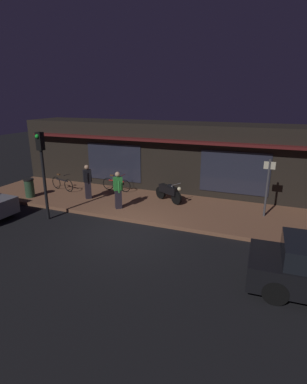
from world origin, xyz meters
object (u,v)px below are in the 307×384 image
at_px(motorcycle, 169,191).
at_px(traffic_light_pole, 42,161).
at_px(bicycle_extra, 116,184).
at_px(person_photographer, 88,181).
at_px(trash_bin, 29,188).
at_px(sign_post, 267,185).
at_px(bicycle_parked, 62,184).
at_px(person_bystander, 118,189).

bearing_deg(motorcycle, traffic_light_pole, -138.51).
height_order(bicycle_extra, traffic_light_pole, traffic_light_pole).
relative_size(person_photographer, trash_bin, 1.80).
relative_size(sign_post, traffic_light_pole, 0.67).
relative_size(person_photographer, sign_post, 0.70).
bearing_deg(bicycle_parked, person_bystander, -18.37).
distance_m(motorcycle, trash_bin, 6.88).
distance_m(bicycle_extra, person_photographer, 1.83).
bearing_deg(bicycle_extra, traffic_light_pole, -102.74).
height_order(motorcycle, sign_post, sign_post).
relative_size(trash_bin, traffic_light_pole, 0.26).
bearing_deg(traffic_light_pole, bicycle_parked, 118.73).
distance_m(motorcycle, person_photographer, 3.95).
xyz_separation_m(sign_post, traffic_light_pole, (-8.36, -3.33, 0.97)).
height_order(person_bystander, sign_post, sign_post).
height_order(sign_post, traffic_light_pole, traffic_light_pole).
bearing_deg(bicycle_parked, motorcycle, 3.48).
bearing_deg(trash_bin, person_photographer, 17.12).
bearing_deg(person_photographer, sign_post, 5.44).
bearing_deg(person_photographer, bicycle_extra, 68.06).
height_order(bicycle_parked, person_photographer, person_photographer).
distance_m(bicycle_parked, trash_bin, 1.73).
height_order(bicycle_extra, person_bystander, person_bystander).
distance_m(motorcycle, person_bystander, 2.49).
bearing_deg(bicycle_parked, trash_bin, -115.75).
relative_size(person_photographer, person_bystander, 1.00).
bearing_deg(sign_post, trash_bin, -171.45).
relative_size(person_bystander, traffic_light_pole, 0.46).
relative_size(bicycle_extra, person_photographer, 0.99).
xyz_separation_m(motorcycle, person_bystander, (-1.77, -1.72, 0.38)).
xyz_separation_m(bicycle_parked, traffic_light_pole, (1.78, -3.25, 1.97)).
relative_size(bicycle_parked, bicycle_extra, 0.98).
distance_m(motorcycle, bicycle_extra, 3.19).
height_order(bicycle_parked, sign_post, sign_post).
bearing_deg(bicycle_parked, person_photographer, -18.30).
bearing_deg(person_photographer, bicycle_parked, 161.70).
relative_size(motorcycle, person_bystander, 0.93).
bearing_deg(bicycle_parked, bicycle_extra, 19.10).
height_order(bicycle_extra, trash_bin, trash_bin).
distance_m(motorcycle, sign_post, 4.38).
distance_m(person_photographer, sign_post, 8.12).
xyz_separation_m(sign_post, trash_bin, (-10.90, -1.64, -0.89)).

